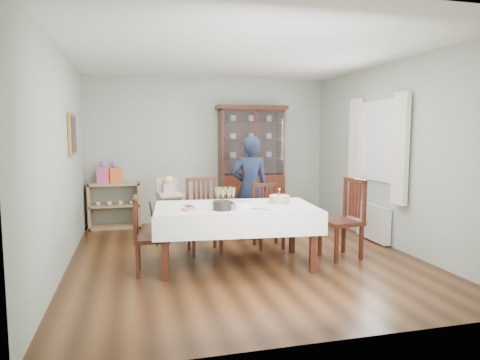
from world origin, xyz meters
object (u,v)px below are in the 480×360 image
object	(u,v)px
chair_far_left	(204,230)
gift_bag_pink	(104,173)
birthday_cake	(279,200)
chair_far_right	(268,229)
woman	(250,188)
chair_end_right	(342,234)
gift_bag_orange	(115,173)
sideboard	(115,205)
chair_end_left	(151,251)
dining_table	(235,235)
champagne_tray	(225,199)
china_cabinet	(251,162)
high_chair	(169,216)

from	to	relation	value
chair_far_left	gift_bag_pink	xyz separation A→B (m)	(-1.44, 1.93, 0.66)
chair_far_left	birthday_cake	bearing A→B (deg)	-41.11
chair_far_right	woman	distance (m)	0.76
chair_end_right	gift_bag_orange	distance (m)	4.05
sideboard	birthday_cake	size ratio (longest dim) A/B	3.04
gift_bag_pink	sideboard	bearing A→B (deg)	6.96
chair_end_left	gift_bag_orange	size ratio (longest dim) A/B	2.42
dining_table	champagne_tray	distance (m)	0.47
chair_far_left	chair_far_right	distance (m)	0.95
dining_table	woman	xyz separation A→B (m)	(0.54, 1.25, 0.43)
sideboard	champagne_tray	size ratio (longest dim) A/B	2.53
china_cabinet	gift_bag_orange	xyz separation A→B (m)	(-2.48, 0.00, -0.15)
china_cabinet	sideboard	size ratio (longest dim) A/B	2.42
chair_far_left	chair_end_left	size ratio (longest dim) A/B	1.12
high_chair	birthday_cake	size ratio (longest dim) A/B	3.42
woman	champagne_tray	world-z (taller)	woman
chair_end_right	woman	distance (m)	1.65
china_cabinet	chair_end_left	world-z (taller)	china_cabinet
sideboard	chair_far_left	xyz separation A→B (m)	(1.28, -1.95, -0.09)
woman	gift_bag_orange	bearing A→B (deg)	-28.24
chair_end_left	gift_bag_pink	distance (m)	2.86
woman	birthday_cake	xyz separation A→B (m)	(0.05, -1.25, 0.00)
dining_table	gift_bag_orange	size ratio (longest dim) A/B	5.49
chair_far_right	birthday_cake	xyz separation A→B (m)	(-0.09, -0.73, 0.54)
sideboard	chair_end_left	distance (m)	2.76
champagne_tray	gift_bag_orange	xyz separation A→B (m)	(-1.44, 2.50, 0.14)
chair_end_left	woman	bearing A→B (deg)	-46.84
chair_end_left	high_chair	size ratio (longest dim) A/B	0.91
chair_end_right	high_chair	distance (m)	2.62
chair_end_left	chair_end_right	bearing A→B (deg)	-85.48
china_cabinet	champagne_tray	distance (m)	2.72
champagne_tray	gift_bag_pink	size ratio (longest dim) A/B	0.92
chair_far_right	chair_end_left	world-z (taller)	chair_far_right
china_cabinet	chair_far_right	xyz separation A→B (m)	(-0.27, -1.89, -0.85)
chair_end_left	champagne_tray	world-z (taller)	champagne_tray
birthday_cake	champagne_tray	bearing A→B (deg)	170.09
chair_end_right	gift_bag_pink	xyz separation A→B (m)	(-3.19, 2.64, 0.66)
chair_far_left	gift_bag_pink	bearing A→B (deg)	124.41
woman	chair_far_right	bearing A→B (deg)	109.29
champagne_tray	chair_end_right	bearing A→B (deg)	-5.07
birthday_cake	woman	bearing A→B (deg)	92.07
gift_bag_orange	gift_bag_pink	bearing A→B (deg)	180.00
chair_far_left	chair_end_left	distance (m)	1.08
woman	champagne_tray	xyz separation A→B (m)	(-0.64, -1.13, 0.02)
high_chair	chair_end_left	bearing A→B (deg)	-111.61
sideboard	high_chair	size ratio (longest dim) A/B	0.89
dining_table	china_cabinet	distance (m)	2.88
china_cabinet	woman	distance (m)	1.46
dining_table	gift_bag_pink	size ratio (longest dim) A/B	5.38
chair_far_left	woman	distance (m)	1.11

